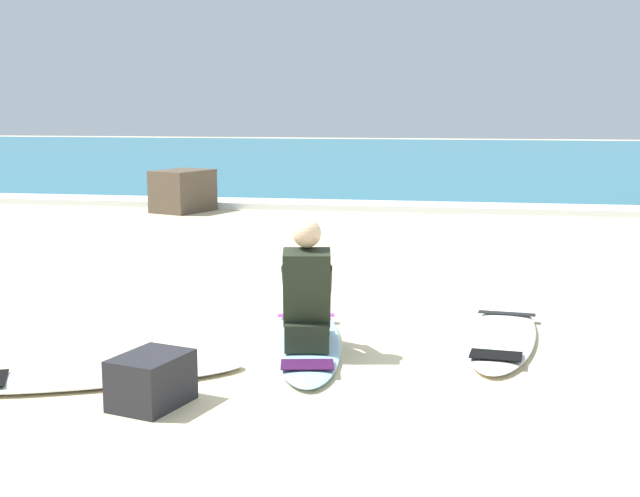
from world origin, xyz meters
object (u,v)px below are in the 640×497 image
at_px(surfboard_main, 307,340).
at_px(shoreline_rock, 183,191).
at_px(surfboard_spare_near, 92,376).
at_px(surfboard_spare_far, 502,336).
at_px(beach_bag, 151,380).
at_px(surfer_seated, 307,297).

distance_m(surfboard_main, shoreline_rock, 8.57).
xyz_separation_m(surfboard_spare_near, surfboard_spare_far, (2.75, 1.50, -0.00)).
bearing_deg(shoreline_rock, surfboard_main, -64.94).
distance_m(surfboard_spare_near, surfboard_spare_far, 3.13).
xyz_separation_m(surfboard_spare_near, beach_bag, (0.56, -0.37, 0.12)).
distance_m(surfer_seated, surfboard_spare_far, 1.63).
bearing_deg(surfboard_spare_far, surfer_seated, -156.14).
distance_m(surfboard_spare_near, beach_bag, 0.69).
distance_m(surfboard_spare_far, beach_bag, 2.88).
relative_size(surfer_seated, surfboard_spare_far, 0.44).
bearing_deg(shoreline_rock, beach_bag, -72.37).
xyz_separation_m(shoreline_rock, beach_bag, (2.93, -9.23, -0.20)).
relative_size(surfboard_spare_far, shoreline_rock, 2.18).
relative_size(surfboard_main, beach_bag, 4.92).
relative_size(surfboard_main, surfboard_spare_far, 1.10).
height_order(surfer_seated, shoreline_rock, surfer_seated).
xyz_separation_m(surfboard_main, beach_bag, (-0.69, -1.48, 0.12)).
bearing_deg(surfboard_spare_near, surfer_seated, 33.61).
relative_size(surfer_seated, beach_bag, 1.97).
bearing_deg(shoreline_rock, surfer_seated, -65.31).
bearing_deg(shoreline_rock, surfboard_spare_near, -75.03).
bearing_deg(surfboard_spare_near, surfboard_main, 41.39).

